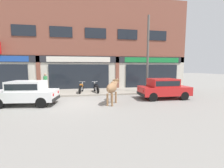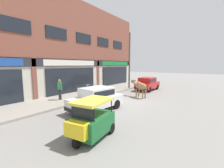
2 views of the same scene
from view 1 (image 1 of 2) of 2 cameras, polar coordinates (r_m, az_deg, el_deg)
name	(u,v)px [view 1 (image 1 of 2)]	position (r m, az deg, el deg)	size (l,w,h in m)	color
ground_plane	(77,103)	(9.82, -13.19, -7.16)	(90.00, 90.00, 0.00)	gray
sidewalk	(79,92)	(13.69, -12.32, -3.02)	(19.00, 3.53, 0.14)	gray
shop_building	(79,45)	(15.69, -12.43, 14.25)	(23.00, 1.40, 9.35)	brown
cow	(112,88)	(9.21, 0.10, -1.52)	(1.20, 1.98, 1.61)	#936B47
car_0	(27,92)	(10.33, -29.79, -2.57)	(3.73, 1.95, 1.46)	black
car_1	(163,88)	(11.42, 19.00, -1.30)	(3.64, 1.66, 1.46)	black
motorcycle_0	(81,88)	(12.98, -11.69, -1.48)	(0.58, 1.81, 0.88)	black
motorcycle_1	(96,88)	(12.97, -6.03, -1.39)	(0.54, 1.80, 0.88)	black
pedestrian	(45,81)	(13.96, -24.03, 1.11)	(0.32, 0.50, 1.60)	#2D2D33
utility_pole	(148,55)	(13.15, 13.45, 10.84)	(0.18, 0.18, 6.39)	#595651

